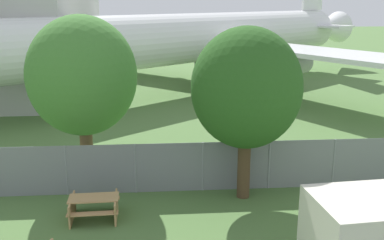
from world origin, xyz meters
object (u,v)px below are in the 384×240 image
(tree_near_hangar, at_px, (246,89))
(tree_left_of_cabin, at_px, (82,76))
(picnic_bench_near_cabin, at_px, (94,205))
(airplane, at_px, (204,38))

(tree_near_hangar, relative_size, tree_left_of_cabin, 0.95)
(tree_near_hangar, distance_m, tree_left_of_cabin, 6.35)
(picnic_bench_near_cabin, relative_size, tree_left_of_cabin, 0.26)
(airplane, height_order, tree_near_hangar, airplane)
(tree_left_of_cabin, bearing_deg, picnic_bench_near_cabin, -78.69)
(tree_near_hangar, height_order, tree_left_of_cabin, tree_left_of_cabin)
(picnic_bench_near_cabin, relative_size, tree_near_hangar, 0.27)
(airplane, height_order, picnic_bench_near_cabin, airplane)
(airplane, xyz_separation_m, picnic_bench_near_cabin, (-6.02, -22.24, -3.71))
(tree_left_of_cabin, bearing_deg, tree_near_hangar, -19.96)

